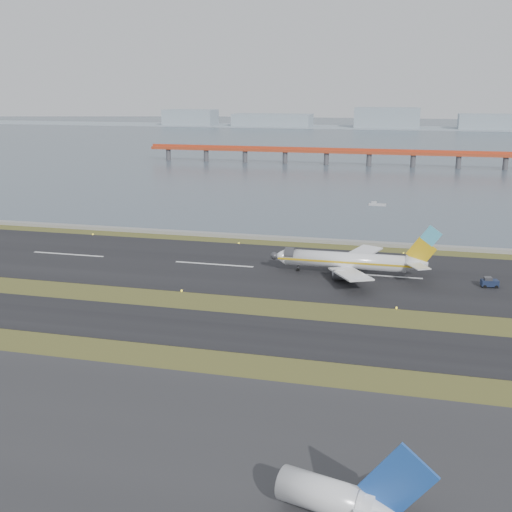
# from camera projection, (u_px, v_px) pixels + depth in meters

# --- Properties ---
(ground) EXTENTS (1000.00, 1000.00, 0.00)m
(ground) POSITION_uv_depth(u_px,v_px,m) (169.00, 303.00, 129.97)
(ground) COLOR #374418
(ground) RESTS_ON ground
(apron_strip) EXTENTS (1000.00, 50.00, 0.10)m
(apron_strip) POSITION_uv_depth(u_px,v_px,m) (0.00, 443.00, 78.39)
(apron_strip) COLOR #2A2A2D
(apron_strip) RESTS_ON ground
(taxiway_strip) EXTENTS (1000.00, 18.00, 0.10)m
(taxiway_strip) POSITION_uv_depth(u_px,v_px,m) (144.00, 323.00, 118.71)
(taxiway_strip) COLOR black
(taxiway_strip) RESTS_ON ground
(runway_strip) EXTENTS (1000.00, 45.00, 0.10)m
(runway_strip) POSITION_uv_depth(u_px,v_px,m) (214.00, 264.00, 158.08)
(runway_strip) COLOR black
(runway_strip) RESTS_ON ground
(seawall) EXTENTS (1000.00, 2.50, 1.00)m
(seawall) POSITION_uv_depth(u_px,v_px,m) (246.00, 236.00, 186.10)
(seawall) COLOR gray
(seawall) RESTS_ON ground
(bay_water) EXTENTS (1400.00, 800.00, 1.30)m
(bay_water) POSITION_uv_depth(u_px,v_px,m) (365.00, 138.00, 561.23)
(bay_water) COLOR #404B5C
(bay_water) RESTS_ON ground
(red_pier) EXTENTS (260.00, 5.00, 10.20)m
(red_pier) POSITION_uv_depth(u_px,v_px,m) (369.00, 153.00, 357.74)
(red_pier) COLOR #BB4020
(red_pier) RESTS_ON ground
(far_shoreline) EXTENTS (1400.00, 80.00, 60.50)m
(far_shoreline) POSITION_uv_depth(u_px,v_px,m) (390.00, 122.00, 706.45)
(far_shoreline) COLOR #91A1AC
(far_shoreline) RESTS_ON ground
(airliner) EXTENTS (38.52, 32.89, 12.80)m
(airliner) POSITION_uv_depth(u_px,v_px,m) (351.00, 261.00, 148.24)
(airliner) COLOR white
(airliner) RESTS_ON ground
(pushback_tug) EXTENTS (3.91, 2.69, 2.31)m
(pushback_tug) POSITION_uv_depth(u_px,v_px,m) (489.00, 282.00, 139.80)
(pushback_tug) COLOR #16203D
(pushback_tug) RESTS_ON ground
(second_airliner_tail) EXTENTS (15.83, 12.83, 9.86)m
(second_airliner_tail) POSITION_uv_depth(u_px,v_px,m) (346.00, 499.00, 63.10)
(second_airliner_tail) COLOR white
(second_airliner_tail) RESTS_ON ground
(workboat_near) EXTENTS (6.30, 2.25, 1.51)m
(workboat_near) POSITION_uv_depth(u_px,v_px,m) (377.00, 204.00, 237.65)
(workboat_near) COLOR #B9B9BD
(workboat_near) RESTS_ON ground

